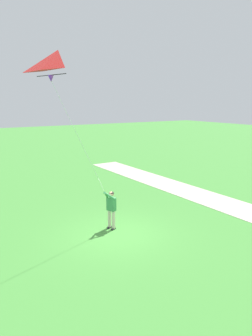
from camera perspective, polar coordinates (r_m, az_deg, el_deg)
ground_plane at (r=13.55m, az=-1.77°, el=-12.14°), size 120.00×120.00×0.00m
person_kite_flyer at (r=13.69m, az=-2.80°, el=-7.17°), size 0.63×0.49×1.83m
flying_kite at (r=11.06m, az=-12.52°, el=17.85°), size 2.72×1.88×5.43m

